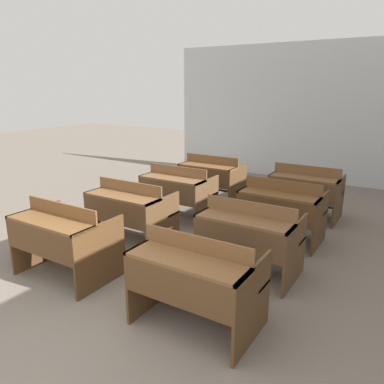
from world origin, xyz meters
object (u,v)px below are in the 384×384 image
(bench_back_left, at_px, (211,177))
(bench_back_right, at_px, (305,190))
(bench_third_left, at_px, (177,191))
(bench_second_left, at_px, (130,210))
(bench_third_right, at_px, (281,208))
(bench_second_right, at_px, (249,236))
(bench_front_right, at_px, (196,278))
(schoolbag, at_px, (30,242))
(bench_front_left, at_px, (64,237))

(bench_back_left, distance_m, bench_back_right, 1.77)
(bench_third_left, relative_size, bench_back_right, 1.00)
(bench_second_left, xyz_separation_m, bench_third_right, (1.75, 1.17, 0.00))
(bench_second_left, bearing_deg, bench_third_left, 90.14)
(bench_third_right, height_order, bench_back_left, same)
(bench_second_right, distance_m, bench_third_right, 1.16)
(bench_front_right, xyz_separation_m, bench_back_left, (-1.78, 3.49, 0.00))
(bench_front_right, xyz_separation_m, schoolbag, (-2.63, 0.16, -0.31))
(bench_front_right, bearing_deg, bench_back_left, 116.98)
(bench_second_right, bearing_deg, schoolbag, -159.08)
(bench_back_left, xyz_separation_m, bench_back_right, (1.77, 0.01, 0.00))
(bench_second_left, bearing_deg, bench_second_right, 0.25)
(bench_third_left, height_order, bench_back_left, same)
(bench_second_right, relative_size, bench_third_right, 1.00)
(bench_front_left, bearing_deg, bench_back_left, 90.19)
(bench_back_right, relative_size, schoolbag, 3.19)
(bench_front_right, bearing_deg, bench_second_left, 146.74)
(bench_front_left, height_order, bench_back_left, same)
(bench_front_right, height_order, bench_back_left, same)
(bench_front_left, bearing_deg, bench_back_right, 63.17)
(bench_third_left, relative_size, bench_third_right, 1.00)
(bench_front_right, height_order, bench_third_right, same)
(bench_second_right, relative_size, bench_third_left, 1.00)
(bench_back_right, bearing_deg, bench_front_left, -116.83)
(bench_second_left, relative_size, bench_back_right, 1.00)
(bench_second_left, distance_m, bench_back_right, 2.93)
(bench_third_left, distance_m, bench_third_right, 1.76)
(bench_third_left, bearing_deg, bench_second_right, -33.35)
(bench_back_left, bearing_deg, bench_second_left, -89.87)
(bench_third_right, bearing_deg, bench_second_right, -89.27)
(bench_third_left, bearing_deg, schoolbag, -111.57)
(bench_third_left, relative_size, bench_back_left, 1.00)
(bench_third_left, xyz_separation_m, bench_back_left, (-0.00, 1.15, 0.00))
(bench_front_left, distance_m, bench_back_left, 3.47)
(bench_second_left, height_order, bench_third_right, same)
(bench_second_left, distance_m, bench_second_right, 1.77)
(bench_second_left, relative_size, schoolbag, 3.19)
(bench_second_left, bearing_deg, bench_back_right, 52.90)
(bench_second_left, height_order, schoolbag, bench_second_left)
(bench_back_left, bearing_deg, bench_front_left, -89.81)
(bench_second_right, height_order, bench_third_left, same)
(bench_second_left, relative_size, bench_second_right, 1.00)
(bench_third_right, bearing_deg, bench_front_right, -89.60)
(bench_front_right, height_order, schoolbag, bench_front_right)
(bench_third_left, bearing_deg, bench_back_right, 33.28)
(bench_front_right, relative_size, bench_third_right, 1.00)
(bench_back_right, bearing_deg, bench_third_right, -90.61)
(bench_back_left, bearing_deg, schoolbag, -104.44)
(bench_front_left, height_order, bench_third_left, same)
(bench_back_left, bearing_deg, bench_second_right, -52.58)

